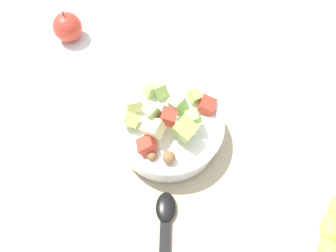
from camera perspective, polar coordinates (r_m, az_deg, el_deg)
ground_plane at (r=0.71m, az=-1.07°, el=-1.40°), size 2.40×2.40×0.00m
placemat at (r=0.71m, az=-1.08°, el=-1.29°), size 0.50×0.35×0.01m
salad_bowl at (r=0.67m, az=-0.02°, el=-0.25°), size 0.22×0.22×0.12m
serving_spoon at (r=0.63m, az=-0.47°, el=-16.47°), size 0.20×0.06×0.01m
whole_apple at (r=0.88m, az=-16.26°, el=15.41°), size 0.07×0.07×0.08m
banana_whole at (r=0.68m, az=25.62°, el=-15.04°), size 0.15×0.07×0.04m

